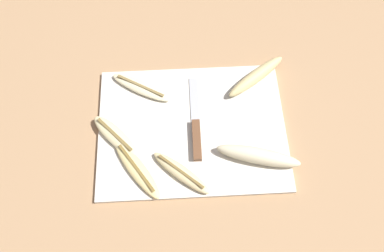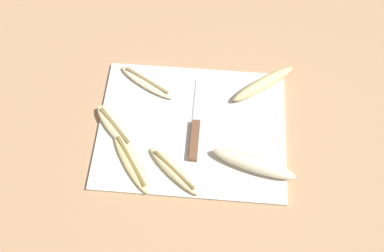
# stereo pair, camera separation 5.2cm
# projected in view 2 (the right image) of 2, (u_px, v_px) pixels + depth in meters

# --- Properties ---
(ground_plane) EXTENTS (4.00, 4.00, 0.00)m
(ground_plane) POSITION_uv_depth(u_px,v_px,m) (192.00, 130.00, 0.95)
(ground_plane) COLOR tan
(cutting_board) EXTENTS (0.47, 0.35, 0.01)m
(cutting_board) POSITION_uv_depth(u_px,v_px,m) (192.00, 129.00, 0.94)
(cutting_board) COLOR silver
(cutting_board) RESTS_ON ground_plane
(knife) EXTENTS (0.02, 0.23, 0.02)m
(knife) POSITION_uv_depth(u_px,v_px,m) (195.00, 133.00, 0.92)
(knife) COLOR brown
(knife) RESTS_ON cutting_board
(banana_pale_long) EXTENTS (0.17, 0.12, 0.02)m
(banana_pale_long) POSITION_uv_depth(u_px,v_px,m) (147.00, 82.00, 0.99)
(banana_pale_long) COLOR beige
(banana_pale_long) RESTS_ON cutting_board
(banana_bright_far) EXTENTS (0.20, 0.09, 0.04)m
(banana_bright_far) POSITION_uv_depth(u_px,v_px,m) (254.00, 164.00, 0.88)
(banana_bright_far) COLOR beige
(banana_bright_far) RESTS_ON cutting_board
(banana_soft_right) EXTENTS (0.14, 0.14, 0.02)m
(banana_soft_right) POSITION_uv_depth(u_px,v_px,m) (116.00, 127.00, 0.93)
(banana_soft_right) COLOR beige
(banana_soft_right) RESTS_ON cutting_board
(banana_ripe_center) EXTENTS (0.15, 0.13, 0.02)m
(banana_ripe_center) POSITION_uv_depth(u_px,v_px,m) (175.00, 171.00, 0.88)
(banana_ripe_center) COLOR beige
(banana_ripe_center) RESTS_ON cutting_board
(banana_spotted_left) EXTENTS (0.17, 0.14, 0.04)m
(banana_spotted_left) POSITION_uv_depth(u_px,v_px,m) (263.00, 84.00, 0.97)
(banana_spotted_left) COLOR #DBC684
(banana_spotted_left) RESTS_ON cutting_board
(banana_golden_short) EXTENTS (0.13, 0.17, 0.02)m
(banana_golden_short) POSITION_uv_depth(u_px,v_px,m) (132.00, 162.00, 0.89)
(banana_golden_short) COLOR #EDD689
(banana_golden_short) RESTS_ON cutting_board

